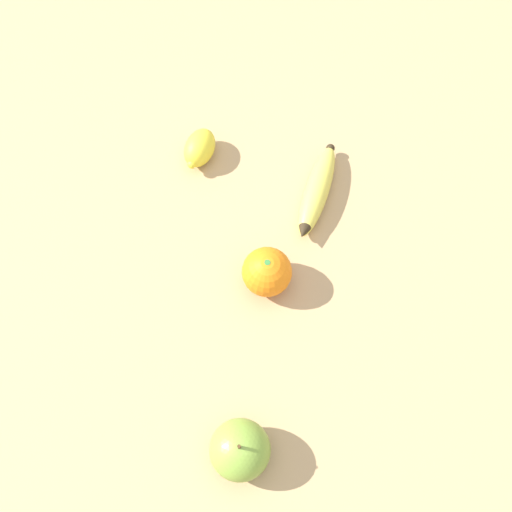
% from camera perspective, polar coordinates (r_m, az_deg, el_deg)
% --- Properties ---
extents(ground_plane, '(3.00, 3.00, 0.00)m').
position_cam_1_polar(ground_plane, '(0.90, 4.90, -2.02)').
color(ground_plane, tan).
extents(banana, '(0.10, 0.17, 0.04)m').
position_cam_1_polar(banana, '(0.95, 5.80, 6.15)').
color(banana, '#DBCC4C').
rests_on(banana, ground_plane).
extents(orange, '(0.07, 0.07, 0.07)m').
position_cam_1_polar(orange, '(0.87, 1.04, -1.47)').
color(orange, orange).
rests_on(orange, ground_plane).
extents(apple, '(0.08, 0.08, 0.08)m').
position_cam_1_polar(apple, '(0.81, -1.54, -17.96)').
color(apple, olive).
rests_on(apple, ground_plane).
extents(lemon, '(0.07, 0.08, 0.05)m').
position_cam_1_polar(lemon, '(0.98, -5.41, 10.20)').
color(lemon, yellow).
rests_on(lemon, ground_plane).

